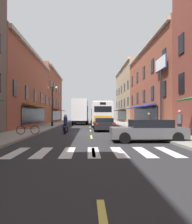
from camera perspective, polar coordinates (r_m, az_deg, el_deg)
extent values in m
cube|color=#28282B|center=(19.53, -1.37, -5.64)|extent=(34.80, 80.00, 0.10)
cube|color=#DBCC4C|center=(9.59, -0.66, -10.42)|extent=(0.14, 2.40, 0.01)
cube|color=#DBCC4C|center=(16.04, -1.23, -6.52)|extent=(0.14, 2.40, 0.01)
cube|color=#DBCC4C|center=(22.51, -1.46, -4.85)|extent=(0.14, 2.40, 0.01)
cube|color=#DBCC4C|center=(29.00, -1.59, -3.93)|extent=(0.14, 2.40, 0.01)
cube|color=#DBCC4C|center=(35.49, -1.68, -3.35)|extent=(0.14, 2.40, 0.01)
cube|color=#DBCC4C|center=(41.98, -1.73, -2.95)|extent=(0.14, 2.40, 0.01)
cube|color=#DBCC4C|center=(48.48, -1.78, -2.65)|extent=(0.14, 2.40, 0.01)
cube|color=#DBCC4C|center=(54.98, -1.81, -2.43)|extent=(0.14, 2.40, 0.01)
cube|color=silver|center=(10.07, -20.09, -9.91)|extent=(0.50, 2.80, 0.01)
cube|color=silver|center=(9.79, -13.86, -10.20)|extent=(0.50, 2.80, 0.01)
cube|color=silver|center=(9.63, -7.33, -10.37)|extent=(0.50, 2.80, 0.01)
cube|color=silver|center=(9.59, -0.66, -10.42)|extent=(0.50, 2.80, 0.01)
cube|color=silver|center=(9.68, 5.97, -10.32)|extent=(0.50, 2.80, 0.01)
cube|color=silver|center=(9.89, 12.39, -10.10)|extent=(0.50, 2.80, 0.01)
cube|color=silver|center=(10.22, 18.46, -9.78)|extent=(0.50, 2.80, 0.01)
cube|color=gray|center=(20.32, -18.32, -5.07)|extent=(3.00, 80.00, 0.14)
cube|color=gray|center=(20.45, 15.46, -5.05)|extent=(3.00, 80.00, 0.14)
cube|color=brown|center=(31.68, -22.79, 5.46)|extent=(8.00, 19.90, 10.02)
cube|color=#B2AD9E|center=(31.34, -15.49, 14.16)|extent=(0.44, 19.40, 0.40)
cube|color=black|center=(30.30, -15.66, -0.85)|extent=(0.10, 12.00, 2.10)
cube|color=brown|center=(30.17, -14.34, 1.43)|extent=(1.38, 11.20, 0.44)
cube|color=black|center=(22.75, -20.41, 5.82)|extent=(0.10, 1.00, 1.60)
cube|color=black|center=(26.56, -17.68, 4.87)|extent=(0.10, 1.00, 1.60)
cube|color=black|center=(30.41, -15.64, 4.15)|extent=(0.10, 1.00, 1.60)
cube|color=black|center=(34.30, -14.07, 3.59)|extent=(0.10, 1.00, 1.60)
cube|color=black|center=(38.21, -12.82, 3.15)|extent=(0.10, 1.00, 1.60)
cube|color=brown|center=(50.86, -14.76, 3.86)|extent=(8.00, 19.90, 11.37)
cube|color=#B2AD9E|center=(50.83, -10.16, 9.92)|extent=(0.44, 19.40, 0.40)
cube|color=black|center=(49.96, -10.25, -0.81)|extent=(0.10, 12.00, 2.10)
cube|color=maroon|center=(49.88, -9.44, 0.56)|extent=(1.38, 11.20, 0.44)
cube|color=black|center=(42.14, -11.80, 2.78)|extent=(0.10, 1.00, 1.60)
cube|color=black|center=(46.08, -10.95, 2.48)|extent=(0.10, 1.00, 1.60)
cube|color=black|center=(50.03, -10.24, 2.22)|extent=(0.10, 1.00, 1.60)
cube|color=black|center=(53.99, -9.64, 2.00)|extent=(0.10, 1.00, 1.60)
cube|color=black|center=(57.95, -9.12, 1.82)|extent=(0.10, 1.00, 1.60)
cube|color=black|center=(42.46, -11.79, 7.10)|extent=(0.10, 1.00, 1.60)
cube|color=black|center=(46.37, -10.94, 6.43)|extent=(0.10, 1.00, 1.60)
cube|color=black|center=(50.30, -10.24, 5.87)|extent=(0.10, 1.00, 1.60)
cube|color=black|center=(54.24, -9.63, 5.38)|extent=(0.10, 1.00, 1.60)
cube|color=black|center=(58.18, -9.11, 4.96)|extent=(0.10, 1.00, 1.60)
cube|color=black|center=(19.21, 21.42, 7.04)|extent=(0.10, 1.00, 1.60)
cube|color=black|center=(19.89, 21.37, 16.21)|extent=(0.10, 1.00, 1.60)
cube|color=brown|center=(31.90, 19.47, 6.28)|extent=(8.00, 19.90, 10.99)
cube|color=#B2AD9E|center=(31.71, 12.25, 15.80)|extent=(0.44, 19.40, 0.40)
cube|color=black|center=(30.41, 12.40, -0.86)|extent=(0.10, 12.00, 2.10)
cube|color=navy|center=(30.27, 11.10, 1.41)|extent=(1.38, 11.20, 0.44)
cube|color=black|center=(22.90, 17.41, 5.77)|extent=(0.10, 1.00, 1.60)
cube|color=black|center=(26.69, 14.54, 4.83)|extent=(0.10, 1.00, 1.60)
cube|color=black|center=(30.52, 12.39, 4.13)|extent=(0.10, 1.00, 1.60)
cube|color=black|center=(34.40, 10.73, 3.57)|extent=(0.10, 1.00, 1.60)
cube|color=black|center=(38.30, 9.40, 3.13)|extent=(0.10, 1.00, 1.60)
cube|color=black|center=(23.48, 17.38, 13.55)|extent=(0.10, 1.00, 1.60)
cube|color=black|center=(27.18, 14.52, 11.56)|extent=(0.10, 1.00, 1.60)
cube|color=black|center=(30.96, 12.37, 10.04)|extent=(0.10, 1.00, 1.60)
cube|color=black|center=(34.79, 10.71, 8.84)|extent=(0.10, 1.00, 1.60)
cube|color=black|center=(38.65, 9.39, 7.87)|extent=(0.10, 1.00, 1.60)
cube|color=#9E8466|center=(51.01, 11.18, 4.48)|extent=(8.00, 19.90, 12.50)
cube|color=#B2AD9E|center=(51.12, 6.59, 11.15)|extent=(0.44, 19.40, 0.40)
cube|color=black|center=(50.03, 6.68, -0.82)|extent=(0.10, 12.00, 2.10)
cube|color=black|center=(49.94, 5.87, 0.56)|extent=(1.38, 11.20, 0.44)
cube|color=black|center=(42.22, 8.32, 2.77)|extent=(0.10, 1.00, 1.60)
cube|color=black|center=(46.15, 7.43, 2.47)|extent=(0.10, 1.00, 1.60)
cube|color=black|center=(50.10, 6.68, 2.21)|extent=(0.10, 1.00, 1.60)
cube|color=black|center=(54.05, 6.03, 1.99)|extent=(0.10, 1.00, 1.60)
cube|color=black|center=(58.01, 5.48, 1.81)|extent=(0.10, 1.00, 1.60)
cube|color=black|center=(42.54, 8.31, 7.07)|extent=(0.10, 1.00, 1.60)
cube|color=black|center=(46.44, 7.42, 6.41)|extent=(0.10, 1.00, 1.60)
cube|color=black|center=(50.36, 6.67, 5.85)|extent=(0.10, 1.00, 1.60)
cube|color=black|center=(54.30, 6.03, 5.37)|extent=(0.10, 1.00, 1.60)
cube|color=black|center=(58.24, 5.47, 4.95)|extent=(0.10, 1.00, 1.60)
cylinder|color=black|center=(22.81, 16.59, 3.11)|extent=(0.18, 0.18, 6.00)
cylinder|color=black|center=(22.80, 16.62, -4.13)|extent=(0.40, 0.40, 0.24)
cube|color=navy|center=(23.33, 16.56, 11.98)|extent=(0.10, 3.05, 1.37)
cube|color=white|center=(23.31, 16.42, 11.99)|extent=(0.04, 2.89, 1.21)
cube|color=white|center=(23.35, 16.70, 11.97)|extent=(0.04, 2.89, 1.21)
cube|color=silver|center=(31.68, 1.16, -0.48)|extent=(2.65, 12.20, 2.82)
cube|color=silver|center=(31.72, 1.16, 2.18)|extent=(2.44, 11.00, 0.16)
cube|color=black|center=(31.98, 1.13, -0.12)|extent=(2.67, 9.80, 0.96)
cube|color=maroon|center=(31.69, 1.16, -2.59)|extent=(2.67, 11.80, 0.36)
cube|color=black|center=(37.72, 0.72, -0.21)|extent=(2.25, 0.14, 1.10)
cube|color=black|center=(25.65, 1.81, 0.75)|extent=(2.05, 0.14, 0.70)
cube|color=gold|center=(25.63, 1.81, -1.66)|extent=(2.15, 0.12, 0.64)
cube|color=black|center=(25.66, 1.81, 2.24)|extent=(0.70, 0.11, 0.28)
cube|color=red|center=(25.59, -0.64, -2.80)|extent=(0.20, 0.08, 0.28)
cube|color=red|center=(25.72, 4.25, -2.79)|extent=(0.20, 0.08, 0.28)
cylinder|color=black|center=(35.75, -1.04, -2.54)|extent=(0.31, 1.00, 1.00)
cylinder|color=black|center=(35.85, 2.72, -2.53)|extent=(0.31, 1.00, 1.00)
cylinder|color=black|center=(28.08, -0.89, -3.03)|extent=(0.31, 1.00, 1.00)
cylinder|color=black|center=(28.20, 3.90, -3.01)|extent=(0.31, 1.00, 1.00)
cube|color=white|center=(39.82, -3.80, -0.84)|extent=(2.36, 2.24, 2.40)
cube|color=black|center=(40.88, -3.72, 0.35)|extent=(2.00, 0.15, 0.80)
cube|color=silver|center=(35.92, -4.16, 0.53)|extent=(2.55, 5.72, 3.43)
cube|color=navy|center=(35.87, -2.21, 0.80)|extent=(0.15, 3.39, 0.90)
cube|color=black|center=(37.02, -4.05, -2.40)|extent=(2.10, 7.48, 0.24)
cylinder|color=black|center=(39.72, -5.41, -2.43)|extent=(0.30, 0.91, 0.90)
cylinder|color=black|center=(39.59, -2.23, -2.44)|extent=(0.30, 0.91, 0.90)
cylinder|color=black|center=(35.18, -6.04, -2.64)|extent=(0.30, 0.91, 0.90)
cylinder|color=black|center=(35.03, -2.45, -2.66)|extent=(0.30, 0.91, 0.90)
cube|color=black|center=(21.97, 2.03, -3.49)|extent=(1.92, 4.25, 0.65)
cube|color=black|center=(21.79, 2.06, -2.15)|extent=(1.75, 2.30, 0.45)
cube|color=red|center=(19.83, 0.21, -3.14)|extent=(0.20, 0.06, 0.14)
cube|color=red|center=(19.94, 4.61, -3.13)|extent=(0.20, 0.06, 0.14)
cylinder|color=black|center=(23.36, -0.38, -3.93)|extent=(0.23, 0.64, 0.64)
cylinder|color=black|center=(23.47, 4.00, -3.91)|extent=(0.23, 0.64, 0.64)
cylinder|color=black|center=(20.53, -0.21, -4.37)|extent=(0.23, 0.64, 0.64)
cylinder|color=black|center=(20.65, 4.77, -4.34)|extent=(0.23, 0.64, 0.64)
cube|color=silver|center=(45.60, -3.65, -2.07)|extent=(1.90, 4.25, 0.65)
cube|color=black|center=(45.42, -3.66, -1.44)|extent=(1.73, 2.30, 0.42)
cube|color=red|center=(43.53, -4.74, -1.84)|extent=(0.20, 0.06, 0.14)
cube|color=red|center=(43.47, -2.76, -1.84)|extent=(0.20, 0.06, 0.14)
cylinder|color=black|center=(47.06, -4.67, -2.33)|extent=(0.23, 0.64, 0.64)
cylinder|color=black|center=(47.00, -2.51, -2.33)|extent=(0.23, 0.64, 0.64)
cylinder|color=black|center=(44.23, -4.86, -2.43)|extent=(0.23, 0.64, 0.64)
cylinder|color=black|center=(44.16, -2.57, -2.43)|extent=(0.23, 0.64, 0.64)
cube|color=#515154|center=(13.52, 13.26, -5.24)|extent=(4.42, 1.91, 0.62)
cube|color=black|center=(13.53, 13.97, -2.99)|extent=(2.40, 1.72, 0.49)
cube|color=red|center=(13.53, 23.06, -4.29)|extent=(0.06, 0.20, 0.14)
cube|color=red|center=(14.89, 20.69, -3.97)|extent=(0.06, 0.20, 0.14)
cylinder|color=black|center=(12.38, 7.51, -6.75)|extent=(0.64, 0.23, 0.64)
cylinder|color=black|center=(14.10, 6.41, -6.01)|extent=(0.64, 0.23, 0.64)
cylinder|color=black|center=(13.18, 20.60, -6.34)|extent=(0.64, 0.23, 0.64)
cylinder|color=black|center=(14.81, 18.06, -5.73)|extent=(0.64, 0.23, 0.64)
cylinder|color=black|center=(19.88, -7.77, -4.51)|extent=(0.11, 0.62, 0.62)
cylinder|color=black|center=(18.44, -8.11, -4.80)|extent=(0.13, 0.62, 0.62)
cylinder|color=#B2B2B7|center=(19.74, -7.79, -3.66)|extent=(0.08, 0.33, 0.68)
ellipsoid|color=black|center=(19.31, -7.89, -3.13)|extent=(0.33, 0.57, 0.28)
cube|color=black|center=(18.91, -7.98, -3.39)|extent=(0.27, 0.57, 0.12)
cube|color=#B2B2B7|center=(19.15, -7.93, -4.38)|extent=(0.25, 0.41, 0.30)
cylinder|color=#B2B2B7|center=(19.62, -7.81, -2.48)|extent=(0.62, 0.05, 0.04)
cylinder|color=navy|center=(18.97, -7.97, -2.21)|extent=(0.35, 0.47, 0.66)
sphere|color=#B2B2B7|center=(19.07, -7.94, -1.00)|extent=(0.26, 0.26, 0.26)
cylinder|color=navy|center=(19.05, -8.50, -4.40)|extent=(0.15, 0.36, 0.56)
cylinder|color=navy|center=(19.02, -7.42, -4.41)|extent=(0.15, 0.36, 0.56)
torus|color=black|center=(17.40, -19.08, -4.48)|extent=(0.67, 0.10, 0.66)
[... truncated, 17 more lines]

